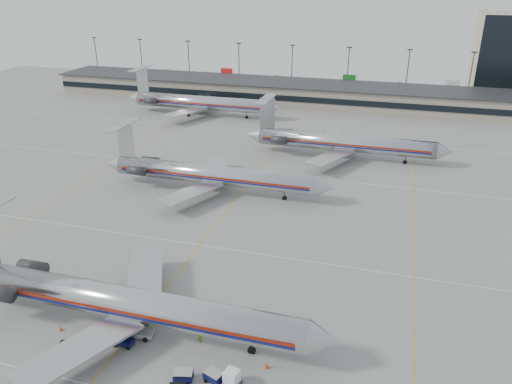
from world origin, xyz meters
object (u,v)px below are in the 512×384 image
at_px(jet_foreground, 123,302).
at_px(belt_loader, 136,332).
at_px(tug_center, 122,339).
at_px(jet_second_row, 209,174).
at_px(uld_container, 232,378).

bearing_deg(jet_foreground, belt_loader, -27.41).
height_order(tug_center, belt_loader, belt_loader).
bearing_deg(belt_loader, tug_center, -125.72).
relative_size(jet_foreground, jet_second_row, 1.06).
relative_size(jet_foreground, uld_container, 24.37).
relative_size(jet_second_row, belt_loader, 9.35).
xyz_separation_m(tug_center, uld_container, (13.00, -2.07, 0.06)).
distance_m(jet_foreground, belt_loader, 3.57).
bearing_deg(jet_foreground, jet_second_row, 96.93).
xyz_separation_m(jet_second_row, tug_center, (5.78, -40.90, -2.49)).
relative_size(jet_second_row, tug_center, 19.72).
bearing_deg(jet_second_row, belt_loader, -80.50).
bearing_deg(jet_foreground, tug_center, -66.94).
height_order(jet_foreground, belt_loader, jet_foreground).
distance_m(jet_foreground, tug_center, 3.95).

